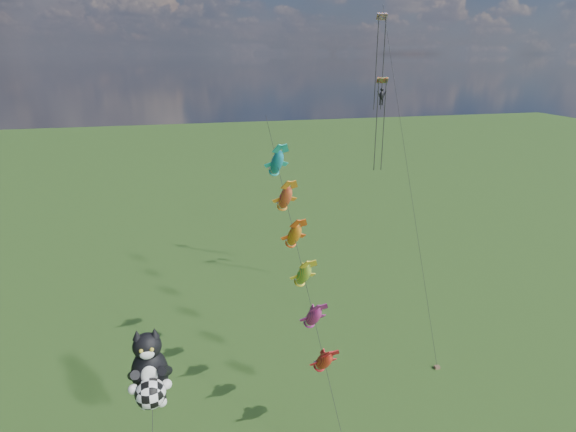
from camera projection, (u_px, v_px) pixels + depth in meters
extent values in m
ellipsoid|color=black|center=(150.00, 372.00, 24.89)|extent=(2.10, 1.82, 2.75)
ellipsoid|color=black|center=(147.00, 346.00, 24.29)|extent=(1.64, 1.53, 1.39)
cone|color=black|center=(137.00, 335.00, 23.96)|extent=(0.55, 0.55, 0.52)
cone|color=black|center=(155.00, 332.00, 24.15)|extent=(0.55, 0.55, 0.52)
ellipsoid|color=white|center=(147.00, 355.00, 23.81)|extent=(0.77, 0.47, 0.50)
ellipsoid|color=white|center=(149.00, 376.00, 24.21)|extent=(0.90, 0.45, 1.13)
sphere|color=gold|center=(141.00, 351.00, 23.61)|extent=(0.21, 0.21, 0.21)
sphere|color=gold|center=(152.00, 350.00, 23.73)|extent=(0.21, 0.21, 0.21)
sphere|color=white|center=(133.00, 389.00, 23.94)|extent=(0.52, 0.52, 0.52)
sphere|color=white|center=(167.00, 384.00, 24.31)|extent=(0.52, 0.52, 0.52)
sphere|color=white|center=(145.00, 405.00, 25.26)|extent=(0.55, 0.55, 0.55)
sphere|color=white|center=(162.00, 402.00, 25.46)|extent=(0.55, 0.55, 0.55)
sphere|color=white|center=(150.00, 394.00, 23.96)|extent=(1.54, 1.54, 1.54)
cylinder|color=black|center=(304.00, 276.00, 31.06)|extent=(1.64, 15.76, 18.77)
ellipsoid|color=#E54A19|center=(324.00, 361.00, 29.27)|extent=(1.03, 2.26, 2.38)
ellipsoid|color=#D83383|center=(314.00, 316.00, 30.18)|extent=(1.03, 2.26, 2.38)
ellipsoid|color=green|center=(304.00, 274.00, 31.09)|extent=(1.03, 2.26, 2.38)
ellipsoid|color=#F2A919|center=(294.00, 235.00, 32.00)|extent=(1.03, 2.26, 2.38)
ellipsoid|color=red|center=(285.00, 198.00, 32.91)|extent=(1.03, 2.26, 2.38)
ellipsoid|color=#1977BF|center=(277.00, 162.00, 33.81)|extent=(1.03, 2.26, 2.38)
cube|color=brown|center=(437.00, 367.00, 37.23)|extent=(0.40, 0.30, 0.22)
cylinder|color=black|center=(408.00, 170.00, 40.83)|extent=(1.38, 17.04, 27.35)
cube|color=#158A44|center=(382.00, 80.00, 43.56)|extent=(1.06, 0.69, 0.55)
cylinder|color=black|center=(376.00, 127.00, 44.84)|extent=(0.08, 0.08, 8.50)
cylinder|color=black|center=(383.00, 127.00, 45.00)|extent=(0.08, 0.08, 8.50)
cube|color=blue|center=(382.00, 16.00, 44.77)|extent=(1.06, 0.75, 0.63)
cylinder|color=black|center=(376.00, 66.00, 46.09)|extent=(0.08, 0.08, 8.73)
cylinder|color=black|center=(383.00, 65.00, 46.24)|extent=(0.08, 0.08, 8.73)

